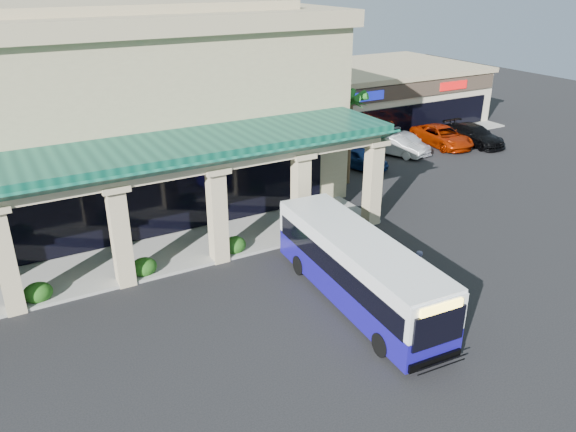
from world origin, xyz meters
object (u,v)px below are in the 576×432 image
transit_bus (358,271)px  car_gray (442,136)px  car_silver (358,158)px  car_white (395,145)px  car_red (407,142)px  car_extra (474,135)px  pedestrian (419,267)px

transit_bus → car_gray: (19.28, 15.35, -0.71)m
car_silver → car_white: car_silver is taller
car_gray → car_red: bearing=177.8°
car_white → car_extra: 7.31m
transit_bus → car_gray: bearing=42.2°
transit_bus → car_silver: size_ratio=2.42×
car_red → car_gray: size_ratio=0.83×
pedestrian → car_white: bearing=-6.4°
transit_bus → car_silver: 17.53m
pedestrian → car_white: pedestrian is taller
car_silver → car_extra: size_ratio=0.82×
transit_bus → car_red: 22.42m
transit_bus → car_red: size_ratio=2.30×
transit_bus → pedestrian: bearing=1.8°
pedestrian → car_extra: (18.53, 14.51, -0.03)m
car_silver → car_white: bearing=-5.0°
car_red → car_gray: 3.28m
car_silver → car_red: (5.71, 1.50, -0.08)m
car_silver → car_red: car_silver is taller
transit_bus → car_extra: 26.14m
car_white → pedestrian: bearing=-151.1°
car_red → car_white: bearing=-161.0°
car_red → car_extra: bearing=-8.0°
car_gray → car_extra: size_ratio=1.04×
car_red → car_gray: bearing=-1.1°
car_gray → car_extra: bearing=-17.4°
car_silver → car_red: bearing=-5.1°
car_silver → car_red: 5.91m
car_white → car_gray: car_gray is taller
car_red → car_gray: car_gray is taller
car_extra → car_gray: bearing=158.3°
car_white → car_extra: car_extra is taller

